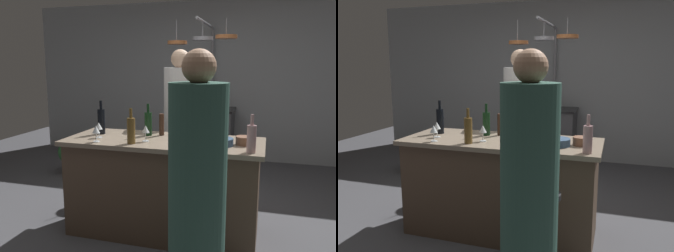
# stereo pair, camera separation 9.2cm
# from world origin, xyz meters

# --- Properties ---
(ground_plane) EXTENTS (9.00, 9.00, 0.00)m
(ground_plane) POSITION_xyz_m (0.00, 0.00, 0.00)
(ground_plane) COLOR #4C4C51
(back_wall) EXTENTS (6.40, 0.16, 2.60)m
(back_wall) POSITION_xyz_m (0.00, 2.85, 1.30)
(back_wall) COLOR #9EA3A8
(back_wall) RESTS_ON ground_plane
(kitchen_island) EXTENTS (1.80, 0.72, 0.90)m
(kitchen_island) POSITION_xyz_m (0.00, 0.00, 0.45)
(kitchen_island) COLOR brown
(kitchen_island) RESTS_ON ground_plane
(stove_range) EXTENTS (0.80, 0.64, 0.89)m
(stove_range) POSITION_xyz_m (0.00, 2.45, 0.45)
(stove_range) COLOR #47474C
(stove_range) RESTS_ON ground_plane
(chef) EXTENTS (0.37, 0.37, 1.74)m
(chef) POSITION_xyz_m (-0.05, 0.82, 0.81)
(chef) COLOR white
(chef) RESTS_ON ground_plane
(bar_stool_right) EXTENTS (0.28, 0.28, 0.68)m
(bar_stool_right) POSITION_xyz_m (0.52, -0.62, 0.38)
(bar_stool_right) COLOR #4C4C51
(bar_stool_right) RESTS_ON ground_plane
(guest_right) EXTENTS (0.35, 0.35, 1.66)m
(guest_right) POSITION_xyz_m (0.52, -0.99, 0.77)
(guest_right) COLOR #33594C
(guest_right) RESTS_ON ground_plane
(overhead_pot_rack) EXTENTS (0.92, 1.31, 2.17)m
(overhead_pot_rack) POSITION_xyz_m (0.03, 1.94, 1.70)
(overhead_pot_rack) COLOR gray
(overhead_pot_rack) RESTS_ON ground_plane
(potted_plant) EXTENTS (0.36, 0.36, 0.52)m
(potted_plant) POSITION_xyz_m (-1.79, 1.27, 0.30)
(potted_plant) COLOR brown
(potted_plant) RESTS_ON ground_plane
(pepper_mill) EXTENTS (0.05, 0.05, 0.21)m
(pepper_mill) POSITION_xyz_m (-0.07, 0.18, 1.01)
(pepper_mill) COLOR #382319
(pepper_mill) RESTS_ON kitchen_island
(wine_bottle_red) EXTENTS (0.07, 0.07, 0.31)m
(wine_bottle_red) POSITION_xyz_m (-0.20, 0.14, 1.02)
(wine_bottle_red) COLOR #143319
(wine_bottle_red) RESTS_ON kitchen_island
(wine_bottle_amber) EXTENTS (0.07, 0.07, 0.31)m
(wine_bottle_amber) POSITION_xyz_m (-0.22, -0.23, 1.02)
(wine_bottle_amber) COLOR brown
(wine_bottle_amber) RESTS_ON kitchen_island
(wine_bottle_dark) EXTENTS (0.07, 0.07, 0.33)m
(wine_bottle_dark) POSITION_xyz_m (-0.66, 0.08, 1.03)
(wine_bottle_dark) COLOR black
(wine_bottle_dark) RESTS_ON kitchen_island
(wine_bottle_rose) EXTENTS (0.07, 0.07, 0.30)m
(wine_bottle_rose) POSITION_xyz_m (0.79, -0.26, 1.01)
(wine_bottle_rose) COLOR #B78C8E
(wine_bottle_rose) RESTS_ON kitchen_island
(wine_bottle_white) EXTENTS (0.07, 0.07, 0.31)m
(wine_bottle_white) POSITION_xyz_m (0.45, 0.12, 1.02)
(wine_bottle_white) COLOR gray
(wine_bottle_white) RESTS_ON kitchen_island
(wine_glass_near_left_guest) EXTENTS (0.07, 0.07, 0.15)m
(wine_glass_near_left_guest) POSITION_xyz_m (-0.54, -0.26, 1.01)
(wine_glass_near_left_guest) COLOR silver
(wine_glass_near_left_guest) RESTS_ON kitchen_island
(wine_glass_near_right_guest) EXTENTS (0.07, 0.07, 0.15)m
(wine_glass_near_right_guest) POSITION_xyz_m (-0.60, -0.09, 1.01)
(wine_glass_near_right_guest) COLOR silver
(wine_glass_near_right_guest) RESTS_ON kitchen_island
(wine_glass_by_chef) EXTENTS (0.07, 0.07, 0.15)m
(wine_glass_by_chef) POSITION_xyz_m (-0.13, -0.12, 1.01)
(wine_glass_by_chef) COLOR silver
(wine_glass_by_chef) RESTS_ON kitchen_island
(mixing_bowl_wooden) EXTENTS (0.14, 0.14, 0.07)m
(mixing_bowl_wooden) POSITION_xyz_m (0.72, -0.01, 0.94)
(mixing_bowl_wooden) COLOR brown
(mixing_bowl_wooden) RESTS_ON kitchen_island
(mixing_bowl_blue) EXTENTS (0.21, 0.21, 0.06)m
(mixing_bowl_blue) POSITION_xyz_m (0.53, -0.08, 0.93)
(mixing_bowl_blue) COLOR #334C6B
(mixing_bowl_blue) RESTS_ON kitchen_island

